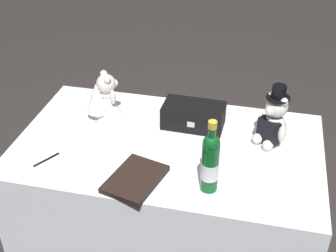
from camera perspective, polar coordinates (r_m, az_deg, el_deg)
reception_table at (r=2.36m, az=0.00°, el=-9.71°), size 1.42×0.83×0.76m
teddy_bear_groom at (r=2.11m, az=13.09°, el=0.58°), size 0.15×0.15×0.30m
teddy_bear_bride at (r=2.29m, az=-8.01°, el=3.53°), size 0.20×0.19×0.24m
champagne_bottle at (r=1.79m, az=5.33°, el=-4.53°), size 0.07×0.07×0.33m
signing_pen at (r=2.08m, az=-14.95°, el=-4.06°), size 0.08×0.12×0.01m
gift_case_black at (r=2.22m, az=3.23°, el=1.34°), size 0.30×0.17×0.11m
guestbook at (r=1.90m, az=-4.14°, el=-6.67°), size 0.25×0.30×0.02m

